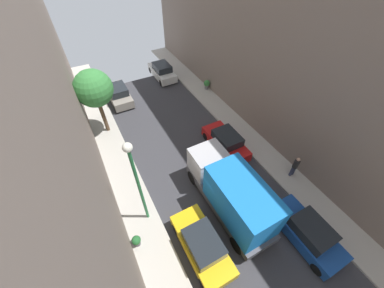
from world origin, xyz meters
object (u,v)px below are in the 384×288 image
Objects in this scene: parked_car_left_2 at (202,245)px; street_tree_0 at (94,89)px; parked_car_left_3 at (119,94)px; delivery_truck at (231,192)px; parked_car_right_1 at (308,232)px; lamp_post at (136,176)px; parked_car_right_2 at (226,142)px; parked_car_right_3 at (162,71)px; potted_plant_2 at (207,84)px; pedestrian at (295,166)px; potted_plant_1 at (136,241)px.

parked_car_left_2 is 12.68m from street_tree_0.
delivery_truck is at bearing -79.49° from parked_car_left_3.
delivery_truck is 1.24× the size of street_tree_0.
delivery_truck is (-2.70, 3.55, 1.07)m from parked_car_right_1.
delivery_truck is at bearing -20.95° from lamp_post.
parked_car_right_2 is 0.79× the size of street_tree_0.
parked_car_left_3 is 5.57m from street_tree_0.
parked_car_right_3 is at bearing 38.72° from street_tree_0.
parked_car_right_2 is 4.41× the size of potted_plant_2.
street_tree_0 is at bearing 133.33° from pedestrian.
potted_plant_1 is at bearing 147.34° from parked_car_left_2.
potted_plant_1 is at bearing -101.95° from parked_car_left_3.
pedestrian is 1.81× the size of potted_plant_2.
parked_car_left_3 is 14.36m from potted_plant_1.
parked_car_right_1 is 9.68m from lamp_post.
lamp_post reaches higher than potted_plant_2.
parked_car_right_3 is (5.40, 18.05, 0.00)m from parked_car_left_2.
pedestrian is at bearing 9.88° from parked_car_left_2.
street_tree_0 is at bearing -118.20° from parked_car_left_3.
street_tree_0 reaches higher than potted_plant_2.
potted_plant_1 is 0.12× the size of lamp_post.
parked_car_right_2 is 8.49m from lamp_post.
pedestrian is (7.96, -14.57, 0.35)m from parked_car_left_3.
lamp_post reaches higher than pedestrian.
parked_car_right_2 is at bearing -110.89° from potted_plant_2.
parked_car_right_2 is 0.64× the size of delivery_truck.
street_tree_0 is (-7.50, -6.01, 3.36)m from parked_car_right_3.
parked_car_left_2 reaches higher than potted_plant_2.
lamp_post reaches higher than parked_car_right_1.
lamp_post reaches higher than parked_car_right_2.
lamp_post reaches higher than street_tree_0.
potted_plant_1 is at bearing -117.41° from parked_car_right_3.
pedestrian is at bearing -2.72° from potted_plant_1.
parked_car_right_2 is at bearing -40.06° from street_tree_0.
pedestrian is 14.96m from street_tree_0.
pedestrian is (2.56, 3.53, 0.35)m from parked_car_right_1.
parked_car_right_3 is (0.00, 20.20, 0.00)m from parked_car_right_1.
delivery_truck is at bearing -115.08° from potted_plant_2.
potted_plant_2 is (11.34, 11.61, 0.11)m from potted_plant_1.
pedestrian is at bearing -10.23° from lamp_post.
potted_plant_2 is at bearing 45.23° from lamp_post.
parked_car_right_1 is at bearing -36.05° from lamp_post.
parked_car_right_1 is 7.89m from parked_car_right_2.
parked_car_right_2 is at bearing 120.44° from pedestrian.
potted_plant_1 is at bearing 177.28° from pedestrian.
parked_car_left_2 and parked_car_right_1 have the same top height.
parked_car_left_2 is 3.53m from potted_plant_1.
street_tree_0 is at bearing 91.27° from lamp_post.
parked_car_right_2 is at bearing -90.00° from parked_car_right_3.
potted_plant_2 is at bearing 64.92° from delivery_truck.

